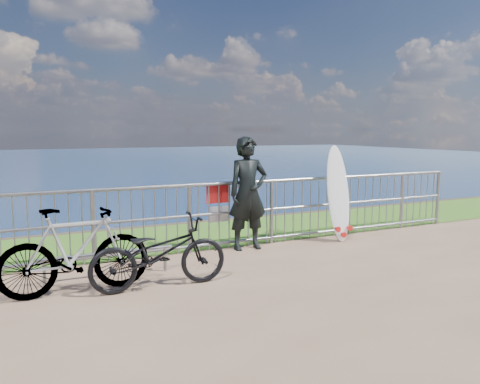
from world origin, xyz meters
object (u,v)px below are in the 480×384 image
surfboard (339,197)px  bicycle_far (75,251)px  surfer (248,193)px  bicycle_near (159,253)px

surfboard → bicycle_far: (-4.58, -0.93, -0.26)m
surfer → surfboard: bearing=-2.4°
surfer → bicycle_near: bearing=-143.9°
bicycle_far → surfer: bearing=-71.0°
surfer → surfboard: (1.74, -0.13, -0.14)m
surfer → bicycle_far: size_ratio=1.05×
surfer → bicycle_near: 2.32m
bicycle_near → surfboard: bearing=-71.0°
surfboard → bicycle_near: (-3.61, -1.16, -0.33)m
surfer → bicycle_near: size_ratio=1.08×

